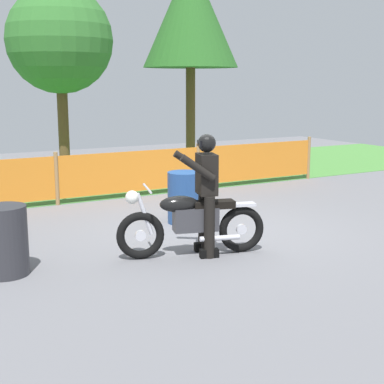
{
  "coord_description": "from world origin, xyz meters",
  "views": [
    {
      "loc": [
        -4.53,
        -7.63,
        2.37
      ],
      "look_at": [
        -0.87,
        -1.05,
        0.9
      ],
      "focal_mm": 52.44,
      "sensor_mm": 36.0,
      "label": 1
    }
  ],
  "objects_px": {
    "motorcycle_lead": "(191,222)",
    "rider_lead": "(205,190)",
    "spare_drum": "(4,241)",
    "oil_drum": "(185,197)"
  },
  "relations": [
    {
      "from": "spare_drum",
      "to": "rider_lead",
      "type": "bearing_deg",
      "value": -10.45
    },
    {
      "from": "motorcycle_lead",
      "to": "spare_drum",
      "type": "xyz_separation_m",
      "value": [
        -2.42,
        0.43,
        -0.04
      ]
    },
    {
      "from": "motorcycle_lead",
      "to": "oil_drum",
      "type": "xyz_separation_m",
      "value": [
        0.81,
        1.69,
        -0.04
      ]
    },
    {
      "from": "motorcycle_lead",
      "to": "spare_drum",
      "type": "distance_m",
      "value": 2.46
    },
    {
      "from": "rider_lead",
      "to": "spare_drum",
      "type": "distance_m",
      "value": 2.7
    },
    {
      "from": "motorcycle_lead",
      "to": "oil_drum",
      "type": "height_order",
      "value": "motorcycle_lead"
    },
    {
      "from": "motorcycle_lead",
      "to": "rider_lead",
      "type": "distance_m",
      "value": 0.48
    },
    {
      "from": "motorcycle_lead",
      "to": "rider_lead",
      "type": "bearing_deg",
      "value": -179.43
    },
    {
      "from": "rider_lead",
      "to": "spare_drum",
      "type": "height_order",
      "value": "rider_lead"
    },
    {
      "from": "oil_drum",
      "to": "spare_drum",
      "type": "height_order",
      "value": "same"
    }
  ]
}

